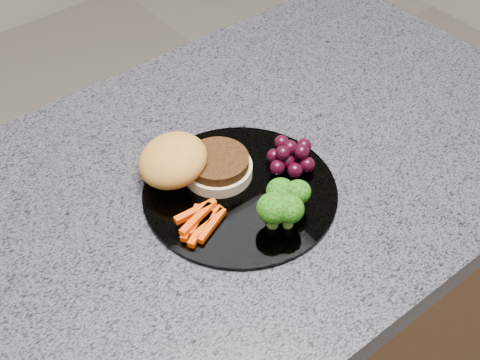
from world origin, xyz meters
name	(u,v)px	position (x,y,z in m)	size (l,w,h in m)	color
countertop	(182,214)	(0.00, 0.00, 0.88)	(1.20, 0.60, 0.04)	#51505A
plate	(240,192)	(0.07, -0.03, 0.90)	(0.26, 0.26, 0.01)	white
burger	(189,165)	(0.04, 0.03, 0.93)	(0.17, 0.15, 0.05)	beige
carrot_sticks	(200,221)	(-0.01, -0.05, 0.91)	(0.07, 0.06, 0.02)	#F64304
broccoli	(283,202)	(0.08, -0.11, 0.93)	(0.08, 0.07, 0.05)	olive
grape_bunch	(291,156)	(0.16, -0.04, 0.92)	(0.08, 0.06, 0.04)	black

